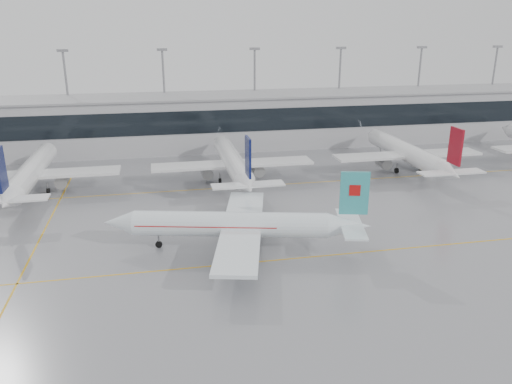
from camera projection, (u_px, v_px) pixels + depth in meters
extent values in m
plane|color=gray|center=(275.00, 260.00, 61.89)|extent=(320.00, 320.00, 0.00)
cube|color=gold|center=(275.00, 260.00, 61.89)|extent=(120.00, 0.25, 0.01)
cube|color=gold|center=(236.00, 187.00, 89.76)|extent=(120.00, 0.25, 0.01)
cube|color=gold|center=(43.00, 232.00, 70.18)|extent=(0.25, 60.00, 0.01)
cube|color=#A6A6AA|center=(214.00, 122.00, 117.59)|extent=(180.00, 15.00, 12.00)
cube|color=black|center=(218.00, 121.00, 110.10)|extent=(180.00, 0.20, 5.00)
cube|color=gray|center=(213.00, 96.00, 115.62)|extent=(182.00, 16.00, 0.40)
cylinder|color=gray|center=(69.00, 101.00, 115.37)|extent=(0.50, 0.50, 22.00)
cube|color=gray|center=(62.00, 50.00, 111.78)|extent=(2.40, 1.00, 0.60)
cylinder|color=gray|center=(165.00, 98.00, 119.51)|extent=(0.50, 0.50, 22.00)
cube|color=gray|center=(162.00, 50.00, 115.92)|extent=(2.40, 1.00, 0.60)
cylinder|color=gray|center=(255.00, 96.00, 123.65)|extent=(0.50, 0.50, 22.00)
cube|color=gray|center=(255.00, 49.00, 120.05)|extent=(2.40, 1.00, 0.60)
cylinder|color=gray|center=(339.00, 94.00, 127.79)|extent=(0.50, 0.50, 22.00)
cube|color=gray|center=(341.00, 48.00, 124.19)|extent=(2.40, 1.00, 0.60)
cylinder|color=gray|center=(417.00, 92.00, 131.92)|extent=(0.50, 0.50, 22.00)
cube|color=gray|center=(422.00, 47.00, 128.33)|extent=(2.40, 1.00, 0.60)
cylinder|color=gray|center=(491.00, 90.00, 136.06)|extent=(0.50, 0.50, 22.00)
cube|color=gray|center=(498.00, 47.00, 132.47)|extent=(2.40, 1.00, 0.60)
cylinder|color=white|center=(230.00, 224.00, 63.99)|extent=(24.89, 8.98, 3.25)
cone|color=white|center=(119.00, 223.00, 64.49)|extent=(4.65, 4.10, 3.25)
cone|color=white|center=(349.00, 226.00, 63.46)|extent=(6.21, 4.48, 3.25)
cube|color=white|center=(242.00, 227.00, 64.07)|extent=(11.16, 27.30, 0.45)
cube|color=white|center=(351.00, 224.00, 63.36)|extent=(5.15, 10.71, 0.25)
cube|color=teal|center=(354.00, 193.00, 62.05)|extent=(3.58, 1.18, 5.55)
cylinder|color=gray|center=(235.00, 254.00, 60.01)|extent=(3.99, 2.89, 2.10)
cylinder|color=gray|center=(240.00, 224.00, 69.11)|extent=(3.99, 2.89, 2.10)
cylinder|color=gray|center=(159.00, 240.00, 65.06)|extent=(0.20, 0.20, 1.37)
cylinder|color=black|center=(159.00, 244.00, 65.27)|extent=(0.95, 0.50, 0.90)
cylinder|color=gray|center=(249.00, 249.00, 62.14)|extent=(0.24, 0.24, 1.37)
cylinder|color=black|center=(249.00, 254.00, 62.36)|extent=(1.17, 0.70, 1.10)
cylinder|color=gray|center=(251.00, 232.00, 67.07)|extent=(0.24, 0.24, 1.37)
cylinder|color=black|center=(251.00, 237.00, 67.29)|extent=(1.17, 0.70, 1.10)
cube|color=#B70F0F|center=(355.00, 190.00, 61.91)|extent=(1.47, 0.77, 1.40)
cube|color=#B70F0F|center=(207.00, 222.00, 64.03)|extent=(18.27, 7.41, 0.12)
cylinder|color=white|center=(33.00, 170.00, 86.62)|extent=(3.59, 27.36, 3.59)
cone|color=white|center=(49.00, 149.00, 101.19)|extent=(3.59, 4.00, 3.59)
cone|color=white|center=(7.00, 201.00, 71.31)|extent=(3.59, 5.60, 3.59)
cube|color=white|center=(31.00, 175.00, 85.35)|extent=(29.64, 5.00, 0.45)
cube|color=white|center=(7.00, 200.00, 71.03)|extent=(11.40, 2.80, 0.25)
cube|color=#0C1343|center=(1.00, 169.00, 69.39)|extent=(0.35, 3.60, 6.12)
cylinder|color=gray|center=(3.00, 184.00, 85.39)|extent=(2.10, 3.60, 2.10)
cylinder|color=gray|center=(62.00, 181.00, 87.20)|extent=(2.10, 3.60, 2.10)
cylinder|color=gray|center=(46.00, 168.00, 97.36)|extent=(0.20, 0.20, 1.56)
cylinder|color=black|center=(47.00, 172.00, 97.61)|extent=(0.30, 0.90, 0.90)
cylinder|color=gray|center=(15.00, 189.00, 84.59)|extent=(0.24, 0.24, 1.56)
cylinder|color=black|center=(16.00, 193.00, 84.84)|extent=(0.45, 1.10, 1.10)
cylinder|color=gray|center=(48.00, 187.00, 85.57)|extent=(0.24, 0.24, 1.56)
cylinder|color=black|center=(48.00, 191.00, 85.82)|extent=(0.45, 1.10, 1.10)
cylinder|color=white|center=(232.00, 160.00, 93.20)|extent=(3.59, 27.36, 3.59)
cone|color=white|center=(221.00, 142.00, 107.77)|extent=(3.59, 4.00, 3.59)
cone|color=white|center=(248.00, 186.00, 77.89)|extent=(3.59, 5.60, 3.59)
cube|color=white|center=(233.00, 164.00, 91.94)|extent=(29.64, 5.00, 0.45)
cube|color=white|center=(248.00, 185.00, 77.61)|extent=(11.40, 2.80, 0.25)
cube|color=#0C1343|center=(248.00, 157.00, 75.97)|extent=(0.35, 3.60, 6.12)
cylinder|color=gray|center=(207.00, 172.00, 91.98)|extent=(2.10, 3.60, 2.10)
cylinder|color=gray|center=(258.00, 170.00, 93.78)|extent=(2.10, 3.60, 2.10)
cylinder|color=gray|center=(224.00, 159.00, 103.95)|extent=(0.20, 0.20, 1.56)
cylinder|color=black|center=(224.00, 162.00, 104.19)|extent=(0.30, 0.90, 0.90)
cylinder|color=gray|center=(220.00, 177.00, 91.18)|extent=(0.24, 0.24, 1.56)
cylinder|color=black|center=(220.00, 181.00, 91.43)|extent=(0.45, 1.10, 1.10)
cylinder|color=gray|center=(248.00, 175.00, 92.16)|extent=(0.24, 0.24, 1.56)
cylinder|color=black|center=(248.00, 179.00, 92.40)|extent=(0.45, 1.10, 1.10)
cylinder|color=white|center=(404.00, 151.00, 99.79)|extent=(3.59, 27.36, 3.59)
cone|color=white|center=(372.00, 135.00, 114.36)|extent=(3.59, 4.00, 3.59)
cone|color=white|center=(451.00, 174.00, 84.47)|extent=(3.59, 5.60, 3.59)
cube|color=white|center=(408.00, 155.00, 98.52)|extent=(29.64, 5.00, 0.45)
cube|color=white|center=(451.00, 172.00, 84.19)|extent=(11.40, 2.80, 0.25)
cube|color=maroon|center=(456.00, 146.00, 82.56)|extent=(0.35, 3.60, 6.12)
cylinder|color=gray|center=(383.00, 163.00, 98.56)|extent=(2.10, 3.60, 2.10)
cylinder|color=gray|center=(428.00, 160.00, 100.37)|extent=(2.10, 3.60, 2.10)
cylinder|color=gray|center=(380.00, 151.00, 110.53)|extent=(0.20, 0.20, 1.56)
cylinder|color=black|center=(380.00, 154.00, 110.78)|extent=(0.30, 0.90, 0.90)
cylinder|color=gray|center=(397.00, 167.00, 97.76)|extent=(0.24, 0.24, 1.56)
cylinder|color=black|center=(397.00, 171.00, 98.01)|extent=(0.45, 1.10, 1.10)
cylinder|color=gray|center=(421.00, 165.00, 98.74)|extent=(0.24, 0.24, 1.56)
cylinder|color=black|center=(421.00, 169.00, 98.99)|extent=(0.45, 1.10, 1.10)
cone|color=white|center=(507.00, 129.00, 120.94)|extent=(3.59, 4.00, 3.59)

